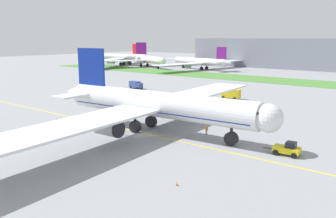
# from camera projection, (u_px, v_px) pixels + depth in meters

# --- Properties ---
(ground_plane) EXTENTS (600.00, 600.00, 0.00)m
(ground_plane) POSITION_uv_depth(u_px,v_px,m) (141.00, 135.00, 70.25)
(ground_plane) COLOR gray
(ground_plane) RESTS_ON ground
(apron_taxi_line) EXTENTS (280.00, 0.36, 0.01)m
(apron_taxi_line) POSITION_uv_depth(u_px,v_px,m) (145.00, 134.00, 71.16)
(apron_taxi_line) COLOR yellow
(apron_taxi_line) RESTS_ON ground
(grass_median_strip) EXTENTS (320.00, 24.00, 0.10)m
(grass_median_strip) POSITION_uv_depth(u_px,v_px,m) (312.00, 83.00, 148.88)
(grass_median_strip) COLOR #4C8438
(grass_median_strip) RESTS_ON ground
(airliner_foreground) EXTENTS (51.24, 81.84, 16.31)m
(airliner_foreground) POSITION_uv_depth(u_px,v_px,m) (154.00, 104.00, 71.73)
(airliner_foreground) COLOR white
(airliner_foreground) RESTS_ON ground
(pushback_tug) EXTENTS (6.03, 2.81, 2.28)m
(pushback_tug) POSITION_uv_depth(u_px,v_px,m) (287.00, 149.00, 57.98)
(pushback_tug) COLOR yellow
(pushback_tug) RESTS_ON ground
(ground_crew_wingwalker_port) EXTENTS (0.60, 0.30, 1.71)m
(ground_crew_wingwalker_port) POSITION_uv_depth(u_px,v_px,m) (207.00, 129.00, 70.31)
(ground_crew_wingwalker_port) COLOR black
(ground_crew_wingwalker_port) RESTS_ON ground
(ground_crew_marshaller_front) EXTENTS (0.50, 0.48, 1.69)m
(ground_crew_marshaller_front) POSITION_uv_depth(u_px,v_px,m) (122.00, 130.00, 69.92)
(ground_crew_marshaller_front) COLOR black
(ground_crew_marshaller_front) RESTS_ON ground
(traffic_cone_near_nose) EXTENTS (0.36, 0.36, 0.58)m
(traffic_cone_near_nose) POSITION_uv_depth(u_px,v_px,m) (57.00, 119.00, 82.60)
(traffic_cone_near_nose) COLOR #F2590C
(traffic_cone_near_nose) RESTS_ON ground
(traffic_cone_port_wing) EXTENTS (0.36, 0.36, 0.58)m
(traffic_cone_port_wing) POSITION_uv_depth(u_px,v_px,m) (177.00, 183.00, 46.21)
(traffic_cone_port_wing) COLOR #F2590C
(traffic_cone_port_wing) RESTS_ON ground
(service_truck_baggage_loader) EXTENTS (5.93, 2.89, 3.07)m
(service_truck_baggage_loader) POSITION_uv_depth(u_px,v_px,m) (231.00, 94.00, 110.80)
(service_truck_baggage_loader) COLOR yellow
(service_truck_baggage_loader) RESTS_ON ground
(service_truck_fuel_bowser) EXTENTS (6.07, 2.88, 2.71)m
(service_truck_fuel_bowser) POSITION_uv_depth(u_px,v_px,m) (136.00, 85.00, 133.02)
(service_truck_fuel_bowser) COLOR #33478C
(service_truck_fuel_bowser) RESTS_ON ground
(parked_airliner_far_left) EXTENTS (45.56, 74.29, 15.27)m
(parked_airliner_far_left) POSITION_uv_depth(u_px,v_px,m) (119.00, 58.00, 242.97)
(parked_airliner_far_left) COLOR white
(parked_airliner_far_left) RESTS_ON ground
(parked_airliner_far_centre) EXTENTS (45.44, 74.69, 14.24)m
(parked_airliner_far_centre) POSITION_uv_depth(u_px,v_px,m) (146.00, 59.00, 228.95)
(parked_airliner_far_centre) COLOR white
(parked_airliner_far_centre) RESTS_ON ground
(parked_airliner_far_right) EXTENTS (43.99, 71.08, 13.44)m
(parked_airliner_far_right) POSITION_uv_depth(u_px,v_px,m) (201.00, 62.00, 210.07)
(parked_airliner_far_right) COLOR white
(parked_airliner_far_right) RESTS_ON ground
(terminal_building) EXTENTS (135.68, 20.00, 18.00)m
(terminal_building) POSITION_uv_depth(u_px,v_px,m) (299.00, 54.00, 214.94)
(terminal_building) COLOR gray
(terminal_building) RESTS_ON ground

